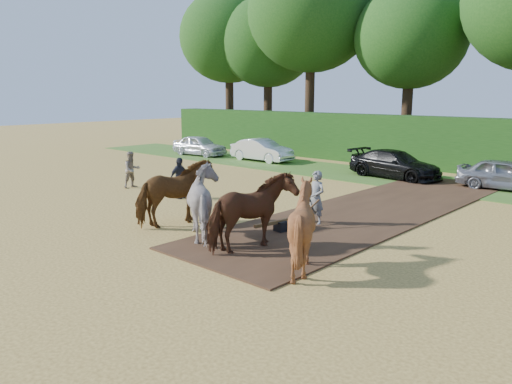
# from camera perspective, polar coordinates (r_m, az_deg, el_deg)

# --- Properties ---
(ground) EXTENTS (120.00, 120.00, 0.00)m
(ground) POSITION_cam_1_polar(r_m,az_deg,el_deg) (14.72, -5.60, -5.81)
(ground) COLOR gold
(ground) RESTS_ON ground
(earth_strip) EXTENTS (4.50, 17.00, 0.05)m
(earth_strip) POSITION_cam_1_polar(r_m,az_deg,el_deg) (19.15, 13.34, -1.98)
(earth_strip) COLOR #472D1C
(earth_strip) RESTS_ON ground
(grass_verge) EXTENTS (50.00, 5.00, 0.03)m
(grass_verge) POSITION_cam_1_polar(r_m,az_deg,el_deg) (25.96, 18.09, 1.18)
(grass_verge) COLOR #38601E
(grass_verge) RESTS_ON ground
(hedgerow) EXTENTS (46.00, 1.60, 3.00)m
(hedgerow) POSITION_cam_1_polar(r_m,az_deg,el_deg) (29.89, 21.90, 5.06)
(hedgerow) COLOR #14380F
(hedgerow) RESTS_ON ground
(spectator_near) EXTENTS (0.72, 0.88, 1.68)m
(spectator_near) POSITION_cam_1_polar(r_m,az_deg,el_deg) (23.68, -14.00, 2.50)
(spectator_near) COLOR tan
(spectator_near) RESTS_ON ground
(spectator_far) EXTENTS (0.50, 1.03, 1.71)m
(spectator_far) POSITION_cam_1_polar(r_m,az_deg,el_deg) (20.85, -8.75, 1.59)
(spectator_far) COLOR #21232D
(spectator_far) RESTS_ON ground
(plough_team) EXTENTS (7.39, 5.14, 2.17)m
(plough_team) POSITION_cam_1_polar(r_m,az_deg,el_deg) (14.34, -2.71, -1.77)
(plough_team) COLOR brown
(plough_team) RESTS_ON ground
(parked_cars) EXTENTS (35.65, 3.30, 1.43)m
(parked_cars) POSITION_cam_1_polar(r_m,az_deg,el_deg) (25.48, 19.70, 2.44)
(parked_cars) COLOR silver
(parked_cars) RESTS_ON ground
(treeline) EXTENTS (48.70, 10.60, 14.21)m
(treeline) POSITION_cam_1_polar(r_m,az_deg,el_deg) (33.67, 22.11, 18.43)
(treeline) COLOR #382616
(treeline) RESTS_ON ground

